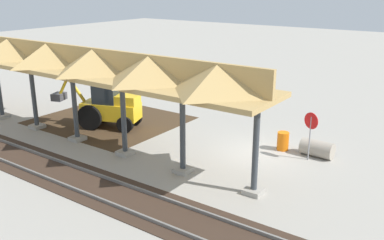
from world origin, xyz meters
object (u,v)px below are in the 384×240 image
(backhoe, at_px, (108,105))
(concrete_pipe, at_px, (317,148))
(stop_sign, at_px, (311,126))
(traffic_barrel, at_px, (283,141))

(backhoe, xyz_separation_m, concrete_pipe, (-11.04, -2.56, -0.88))
(stop_sign, relative_size, backhoe, 0.44)
(backhoe, relative_size, traffic_barrel, 5.70)
(concrete_pipe, height_order, traffic_barrel, traffic_barrel)
(stop_sign, distance_m, backhoe, 11.04)
(stop_sign, height_order, backhoe, backhoe)
(stop_sign, bearing_deg, backhoe, 10.15)
(backhoe, bearing_deg, concrete_pipe, -166.97)
(stop_sign, xyz_separation_m, concrete_pipe, (-0.18, -0.61, -1.23))
(stop_sign, height_order, traffic_barrel, stop_sign)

